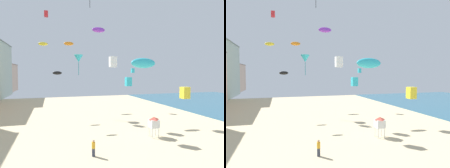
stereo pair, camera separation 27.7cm
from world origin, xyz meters
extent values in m
cube|color=beige|center=(-27.76, 89.36, 6.01)|extent=(11.69, 18.35, 12.02)
cube|color=#89715E|center=(-27.76, 89.36, 12.17)|extent=(11.93, 18.72, 0.30)
cube|color=#383D4C|center=(-2.17, 9.32, 0.40)|extent=(0.28, 0.18, 0.80)
cylinder|color=gold|center=(-2.17, 9.32, 1.10)|extent=(0.34, 0.34, 0.60)
sphere|color=tan|center=(-2.17, 9.32, 1.52)|extent=(0.24, 0.24, 0.24)
cylinder|color=white|center=(5.88, 12.50, 0.60)|extent=(0.10, 0.10, 1.20)
cylinder|color=white|center=(6.78, 12.50, 0.60)|extent=(0.10, 0.10, 1.20)
cylinder|color=white|center=(5.88, 13.40, 0.60)|extent=(0.10, 0.10, 1.20)
cylinder|color=white|center=(6.78, 13.40, 0.60)|extent=(0.10, 0.10, 1.20)
cube|color=white|center=(6.33, 12.95, 1.70)|extent=(1.10, 1.10, 1.00)
pyramid|color=#D14C3D|center=(6.33, 12.95, 2.38)|extent=(1.10, 1.10, 0.35)
ellipsoid|color=#2DB7CC|center=(3.65, 10.59, 9.13)|extent=(2.84, 0.79, 1.10)
cube|color=yellow|center=(12.99, 15.75, 5.15)|extent=(1.10, 1.10, 1.73)
cube|color=white|center=(1.82, 15.89, 9.54)|extent=(0.88, 0.88, 1.39)
ellipsoid|color=yellow|center=(-7.17, 24.87, 12.78)|extent=(1.48, 0.41, 0.58)
ellipsoid|color=purple|center=(2.24, 25.97, 15.83)|extent=(2.37, 0.66, 0.92)
cone|color=#2DB7CC|center=(-0.95, 29.11, 10.89)|extent=(1.72, 1.72, 1.40)
cylinder|color=teal|center=(-0.95, 29.11, 8.94)|extent=(0.09, 0.09, 2.50)
ellipsoid|color=orange|center=(-2.01, 38.30, 14.98)|extent=(2.25, 0.62, 0.87)
ellipsoid|color=black|center=(-4.98, 26.87, 8.11)|extent=(1.57, 0.44, 0.61)
cube|color=#2DB7CC|center=(11.01, 30.92, 8.65)|extent=(0.62, 0.62, 0.97)
cylinder|color=black|center=(-0.74, 18.38, 17.91)|extent=(0.06, 0.06, 1.66)
cube|color=#2DB7CC|center=(4.91, 18.13, 6.81)|extent=(0.83, 0.83, 1.31)
cube|color=red|center=(-6.79, 33.34, 19.95)|extent=(0.75, 0.75, 1.17)
camera|label=1|loc=(-5.94, -9.14, 7.98)|focal=31.83mm
camera|label=2|loc=(-5.67, -9.22, 7.98)|focal=31.83mm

